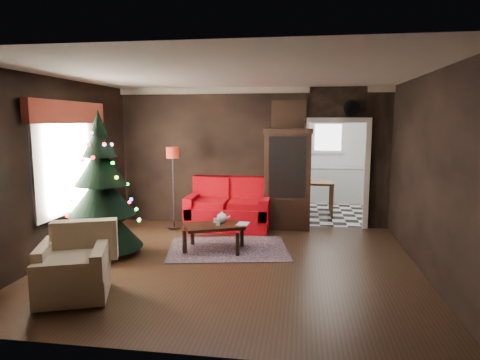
# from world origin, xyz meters

# --- Properties ---
(floor) EXTENTS (5.50, 5.50, 0.00)m
(floor) POSITION_xyz_m (0.00, 0.00, 0.00)
(floor) COLOR black
(floor) RESTS_ON ground
(ceiling) EXTENTS (5.50, 5.50, 0.00)m
(ceiling) POSITION_xyz_m (0.00, 0.00, 2.80)
(ceiling) COLOR white
(ceiling) RESTS_ON ground
(wall_back) EXTENTS (5.50, 0.00, 5.50)m
(wall_back) POSITION_xyz_m (0.00, 2.50, 1.40)
(wall_back) COLOR black
(wall_back) RESTS_ON ground
(wall_front) EXTENTS (5.50, 0.00, 5.50)m
(wall_front) POSITION_xyz_m (0.00, -2.50, 1.40)
(wall_front) COLOR black
(wall_front) RESTS_ON ground
(wall_left) EXTENTS (0.00, 5.50, 5.50)m
(wall_left) POSITION_xyz_m (-2.75, 0.00, 1.40)
(wall_left) COLOR black
(wall_left) RESTS_ON ground
(wall_right) EXTENTS (0.00, 5.50, 5.50)m
(wall_right) POSITION_xyz_m (2.75, 0.00, 1.40)
(wall_right) COLOR black
(wall_right) RESTS_ON ground
(doorway) EXTENTS (1.10, 0.10, 2.10)m
(doorway) POSITION_xyz_m (1.70, 2.50, 1.05)
(doorway) COLOR silver
(doorway) RESTS_ON ground
(left_window) EXTENTS (0.05, 1.60, 1.40)m
(left_window) POSITION_xyz_m (-2.71, 0.20, 1.45)
(left_window) COLOR white
(left_window) RESTS_ON wall_left
(valance) EXTENTS (0.12, 2.10, 0.35)m
(valance) POSITION_xyz_m (-2.63, 0.20, 2.27)
(valance) COLOR #993726
(valance) RESTS_ON wall_left
(kitchen_floor) EXTENTS (3.00, 3.00, 0.00)m
(kitchen_floor) POSITION_xyz_m (1.70, 4.00, 0.00)
(kitchen_floor) COLOR beige
(kitchen_floor) RESTS_ON ground
(kitchen_window) EXTENTS (0.70, 0.06, 0.70)m
(kitchen_window) POSITION_xyz_m (1.70, 5.45, 1.70)
(kitchen_window) COLOR white
(kitchen_window) RESTS_ON ground
(rug) EXTENTS (2.20, 1.77, 0.01)m
(rug) POSITION_xyz_m (-0.17, 0.71, 0.01)
(rug) COLOR #614857
(rug) RESTS_ON ground
(loveseat) EXTENTS (1.70, 0.90, 1.00)m
(loveseat) POSITION_xyz_m (-0.40, 2.05, 0.50)
(loveseat) COLOR maroon
(loveseat) RESTS_ON ground
(curio_cabinet) EXTENTS (0.90, 0.45, 1.90)m
(curio_cabinet) POSITION_xyz_m (0.75, 2.27, 0.95)
(curio_cabinet) COLOR black
(curio_cabinet) RESTS_ON ground
(floor_lamp) EXTENTS (0.28, 0.28, 1.61)m
(floor_lamp) POSITION_xyz_m (-1.46, 1.82, 0.83)
(floor_lamp) COLOR #272525
(floor_lamp) RESTS_ON ground
(christmas_tree) EXTENTS (1.46, 1.46, 2.34)m
(christmas_tree) POSITION_xyz_m (-2.09, 0.12, 1.05)
(christmas_tree) COLOR #0E360C
(christmas_tree) RESTS_ON ground
(armchair) EXTENTS (1.08, 1.08, 0.86)m
(armchair) POSITION_xyz_m (-1.68, -1.49, 0.46)
(armchair) COLOR #C1B48D
(armchair) RESTS_ON ground
(coffee_table) EXTENTS (1.09, 0.90, 0.42)m
(coffee_table) POSITION_xyz_m (-0.39, 0.61, 0.22)
(coffee_table) COLOR black
(coffee_table) RESTS_ON rug
(teapot) EXTENTS (0.20, 0.20, 0.18)m
(teapot) POSITION_xyz_m (-0.29, 0.75, 0.53)
(teapot) COLOR white
(teapot) RESTS_ON coffee_table
(cup_a) EXTENTS (0.08, 0.08, 0.07)m
(cup_a) POSITION_xyz_m (-0.40, 0.79, 0.47)
(cup_a) COLOR white
(cup_a) RESTS_ON coffee_table
(cup_b) EXTENTS (0.09, 0.09, 0.06)m
(cup_b) POSITION_xyz_m (-0.31, 0.56, 0.47)
(cup_b) COLOR silver
(cup_b) RESTS_ON coffee_table
(book) EXTENTS (0.19, 0.04, 0.25)m
(book) POSITION_xyz_m (-0.01, 0.70, 0.56)
(book) COLOR #7D6451
(book) RESTS_ON coffee_table
(wall_clock) EXTENTS (0.32, 0.32, 0.06)m
(wall_clock) POSITION_xyz_m (1.95, 2.45, 2.38)
(wall_clock) COLOR silver
(wall_clock) RESTS_ON wall_back
(painting) EXTENTS (0.62, 0.05, 0.52)m
(painting) POSITION_xyz_m (0.75, 2.46, 2.25)
(painting) COLOR #A5754D
(painting) RESTS_ON wall_back
(kitchen_counter) EXTENTS (1.80, 0.60, 0.90)m
(kitchen_counter) POSITION_xyz_m (1.70, 5.20, 0.45)
(kitchen_counter) COLOR silver
(kitchen_counter) RESTS_ON ground
(kitchen_table) EXTENTS (0.70, 0.70, 0.75)m
(kitchen_table) POSITION_xyz_m (1.40, 3.70, 0.38)
(kitchen_table) COLOR brown
(kitchen_table) RESTS_ON ground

